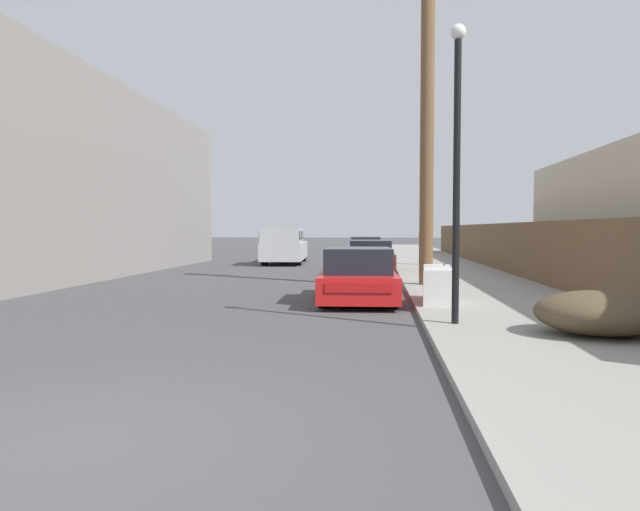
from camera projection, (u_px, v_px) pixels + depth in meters
ground_plane at (78, 446)px, 4.54m from camera, size 220.00×220.00×0.00m
sidewalk_curb at (436, 264)px, 27.40m from camera, size 4.20×63.00×0.12m
discarded_fridge at (437, 284)px, 12.50m from camera, size 0.74×1.73×0.81m
parked_sports_car_red at (358, 277)px, 13.59m from camera, size 1.94×4.17×1.29m
car_parked_mid at (370, 257)px, 22.69m from camera, size 1.94×4.23×1.28m
car_parked_far at (365, 249)px, 31.25m from camera, size 2.07×4.39×1.30m
pickup_truck at (284, 246)px, 28.24m from camera, size 2.29×5.76×1.77m
utility_pole at (427, 118)px, 16.33m from camera, size 1.80×0.40×9.48m
street_lamp at (457, 153)px, 9.58m from camera, size 0.26×0.26×5.02m
brush_pile at (600, 313)px, 8.64m from camera, size 1.92×1.62×0.68m
wooden_fence at (498, 246)px, 22.67m from camera, size 0.08×39.16×1.83m
building_left_block at (24, 180)px, 20.29m from camera, size 7.00×22.83×6.95m
pedestrian at (422, 245)px, 25.84m from camera, size 0.34×0.34×1.69m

